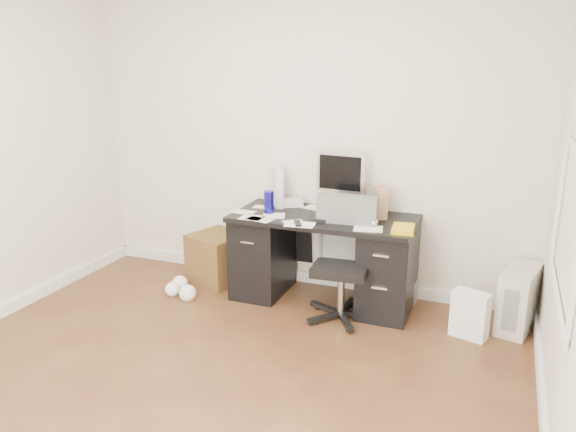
% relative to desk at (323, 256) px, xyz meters
% --- Properties ---
extents(ground, '(4.00, 4.00, 0.00)m').
position_rel_desk_xyz_m(ground, '(-0.30, -1.65, -0.40)').
color(ground, '#462316').
rests_on(ground, ground).
extents(room_shell, '(4.02, 4.02, 2.71)m').
position_rel_desk_xyz_m(room_shell, '(-0.27, -1.62, 1.26)').
color(room_shell, beige).
rests_on(room_shell, ground).
extents(desk, '(1.50, 0.70, 0.75)m').
position_rel_desk_xyz_m(desk, '(0.00, 0.00, 0.00)').
color(desk, black).
rests_on(desk, ground).
extents(loose_papers, '(1.10, 0.60, 0.00)m').
position_rel_desk_xyz_m(loose_papers, '(-0.20, -0.05, 0.35)').
color(loose_papers, white).
rests_on(loose_papers, desk).
extents(lcd_monitor, '(0.43, 0.26, 0.52)m').
position_rel_desk_xyz_m(lcd_monitor, '(0.09, 0.15, 0.61)').
color(lcd_monitor, silver).
rests_on(lcd_monitor, desk).
extents(keyboard, '(0.52, 0.25, 0.03)m').
position_rel_desk_xyz_m(keyboard, '(0.16, -0.09, 0.36)').
color(keyboard, black).
rests_on(keyboard, desk).
extents(computer_mouse, '(0.08, 0.08, 0.06)m').
position_rel_desk_xyz_m(computer_mouse, '(0.45, -0.14, 0.38)').
color(computer_mouse, silver).
rests_on(computer_mouse, desk).
extents(travel_mug, '(0.11, 0.11, 0.19)m').
position_rel_desk_xyz_m(travel_mug, '(-0.46, -0.08, 0.44)').
color(travel_mug, '#171699').
rests_on(travel_mug, desk).
extents(white_binder, '(0.26, 0.32, 0.33)m').
position_rel_desk_xyz_m(white_binder, '(-0.49, 0.19, 0.52)').
color(white_binder, silver).
rests_on(white_binder, desk).
extents(magazine_file, '(0.18, 0.23, 0.24)m').
position_rel_desk_xyz_m(magazine_file, '(0.43, 0.15, 0.47)').
color(magazine_file, '#9C7A4B').
rests_on(magazine_file, desk).
extents(pen_cup, '(0.13, 0.13, 0.23)m').
position_rel_desk_xyz_m(pen_cup, '(0.30, 0.18, 0.47)').
color(pen_cup, '#5E2F1A').
rests_on(pen_cup, desk).
extents(yellow_book, '(0.19, 0.24, 0.04)m').
position_rel_desk_xyz_m(yellow_book, '(0.69, -0.18, 0.37)').
color(yellow_book, gold).
rests_on(yellow_book, desk).
extents(paper_remote, '(0.25, 0.21, 0.02)m').
position_rel_desk_xyz_m(paper_remote, '(-0.10, -0.30, 0.36)').
color(paper_remote, white).
rests_on(paper_remote, desk).
extents(office_chair, '(0.59, 0.59, 0.97)m').
position_rel_desk_xyz_m(office_chair, '(0.24, -0.27, 0.08)').
color(office_chair, '#565855').
rests_on(office_chair, ground).
extents(pc_tower, '(0.32, 0.52, 0.48)m').
position_rel_desk_xyz_m(pc_tower, '(1.54, 0.06, -0.16)').
color(pc_tower, '#B7B1A5').
rests_on(pc_tower, ground).
extents(shopping_bag, '(0.31, 0.26, 0.36)m').
position_rel_desk_xyz_m(shopping_bag, '(1.21, -0.23, -0.22)').
color(shopping_bag, white).
rests_on(shopping_bag, ground).
extents(wicker_basket, '(0.57, 0.57, 0.45)m').
position_rel_desk_xyz_m(wicker_basket, '(-1.04, 0.07, -0.18)').
color(wicker_basket, '#452A14').
rests_on(wicker_basket, ground).
extents(desk_printer, '(0.36, 0.31, 0.20)m').
position_rel_desk_xyz_m(desk_printer, '(0.58, 0.16, -0.30)').
color(desk_printer, slate).
rests_on(desk_printer, ground).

